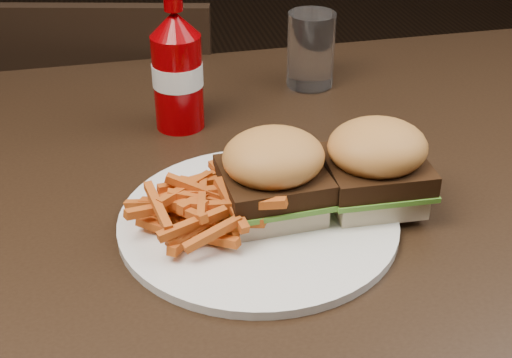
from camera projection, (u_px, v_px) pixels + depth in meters
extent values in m
cube|color=black|center=(294.00, 192.00, 0.83)|extent=(1.20, 0.80, 0.04)
cube|color=black|center=(136.00, 168.00, 1.47)|extent=(0.45, 0.45, 0.04)
cylinder|color=white|center=(258.00, 221.00, 0.74)|extent=(0.29, 0.29, 0.01)
cube|color=beige|center=(273.00, 203.00, 0.74)|extent=(0.10, 0.09, 0.02)
cube|color=beige|center=(373.00, 192.00, 0.76)|extent=(0.10, 0.09, 0.02)
cylinder|color=#7E0003|center=(178.00, 83.00, 0.90)|extent=(0.07, 0.07, 0.13)
cylinder|color=white|center=(311.00, 49.00, 1.02)|extent=(0.09, 0.09, 0.11)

